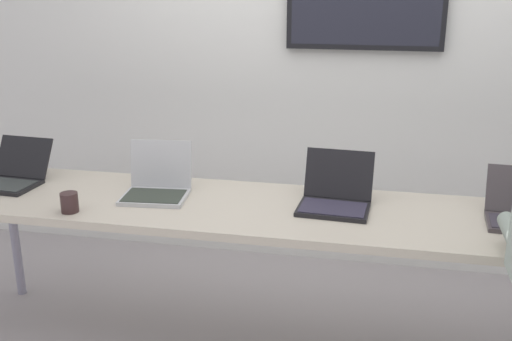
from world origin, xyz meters
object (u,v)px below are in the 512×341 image
Objects in this scene: workbench at (287,218)px; coffee_mug at (69,202)px; laptop_station_0 at (12,174)px; laptop_station_1 at (157,184)px; laptop_station_2 at (335,195)px.

coffee_mug is (-0.99, -0.25, 0.09)m from workbench.
laptop_station_0 is at bearing 147.96° from coffee_mug.
laptop_station_1 is 3.64× the size of coffee_mug.
laptop_station_0 is 0.82m from laptop_station_1.
workbench is 0.25m from laptop_station_2.
laptop_station_2 is (0.22, 0.07, 0.10)m from workbench.
laptop_station_0 is 0.59m from coffee_mug.
laptop_station_1 is at bearing 175.93° from workbench.
laptop_station_1 is (0.82, -0.01, 0.01)m from laptop_station_0.
laptop_station_2 is at bearing 1.44° from laptop_station_1.
workbench is 10.34× the size of laptop_station_1.
laptop_station_2 is (0.89, 0.02, -0.00)m from laptop_station_1.
laptop_station_1 reaches higher than laptop_station_2.
laptop_station_2 is (1.71, 0.01, 0.01)m from laptop_station_0.
workbench is at bearing -162.31° from laptop_station_2.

